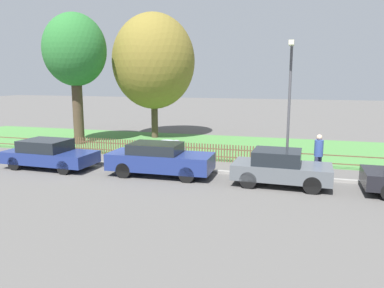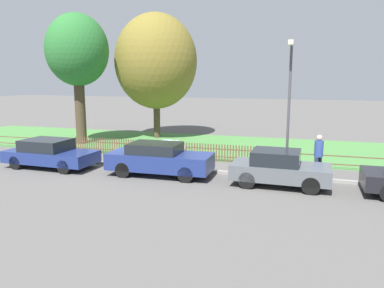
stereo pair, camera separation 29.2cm
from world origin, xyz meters
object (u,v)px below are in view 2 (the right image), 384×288
Objects in this scene: parked_car_silver_hatchback at (50,153)px; tree_behind_motorcycle at (156,62)px; tree_nearest_kerb at (77,51)px; pedestrian_near_fence at (319,153)px; parked_car_navy_estate at (279,168)px; street_lamp at (289,93)px; covered_motorcycle at (170,149)px; parked_car_black_saloon at (159,159)px.

parked_car_silver_hatchback is 0.51× the size of tree_behind_motorcycle.
tree_behind_motorcycle is at bearing 45.21° from tree_nearest_kerb.
parked_car_navy_estate is at bearing 176.19° from pedestrian_near_fence.
covered_motorcycle is at bearing 170.05° from street_lamp.
parked_car_silver_hatchback is 2.38× the size of pedestrian_near_fence.
street_lamp is at bearing 15.06° from parked_car_black_saloon.
street_lamp is (-1.28, -0.24, 2.50)m from pedestrian_near_fence.
tree_nearest_kerb reaches higher than pedestrian_near_fence.
parked_car_black_saloon is 5.01m from parked_car_navy_estate.
covered_motorcycle is 9.45m from tree_nearest_kerb.
tree_behind_motorcycle reaches higher than tree_nearest_kerb.
parked_car_navy_estate is 0.67× the size of street_lamp.
parked_car_navy_estate is at bearing -24.97° from tree_nearest_kerb.
covered_motorcycle is at bearing 118.06° from pedestrian_near_fence.
tree_behind_motorcycle is (-4.12, 9.55, 4.48)m from parked_car_black_saloon.
covered_motorcycle is 0.24× the size of tree_nearest_kerb.
covered_motorcycle is at bearing 30.45° from parked_car_silver_hatchback.
tree_nearest_kerb is (-12.76, 5.95, 5.00)m from parked_car_navy_estate.
tree_nearest_kerb is 13.81m from street_lamp.
tree_behind_motorcycle is (3.64, 3.67, -0.50)m from tree_nearest_kerb.
parked_car_black_saloon reaches higher than parked_car_silver_hatchback.
parked_car_black_saloon is 11.32m from tree_behind_motorcycle.
parked_car_silver_hatchback is at bearing -97.35° from tree_behind_motorcycle.
parked_car_navy_estate is at bearing -95.90° from street_lamp.
parked_car_navy_estate is (10.38, 0.14, 0.03)m from parked_car_silver_hatchback.
parked_car_navy_estate is at bearing 1.94° from parked_car_silver_hatchback.
tree_nearest_kerb is 5.19m from tree_behind_motorcycle.
covered_motorcycle is (-5.50, 2.60, -0.03)m from parked_car_navy_estate.
parked_car_black_saloon reaches higher than covered_motorcycle.
pedestrian_near_fence is (6.45, 1.78, 0.29)m from parked_car_black_saloon.
tree_nearest_kerb is at bearing 141.26° from parked_car_black_saloon.
parked_car_silver_hatchback is at bearing -178.03° from parked_car_navy_estate.
covered_motorcycle is (4.89, 2.74, 0.00)m from parked_car_silver_hatchback.
tree_behind_motorcycle reaches higher than parked_car_navy_estate.
tree_nearest_kerb is (-7.27, 3.35, 5.03)m from covered_motorcycle.
street_lamp is at bearing -40.76° from tree_behind_motorcycle.
parked_car_silver_hatchback is 5.60m from covered_motorcycle.
parked_car_navy_estate is 1.98× the size of covered_motorcycle.
parked_car_silver_hatchback is 1.14× the size of parked_car_navy_estate.
parked_car_black_saloon is at bearing -163.38° from street_lamp.
street_lamp is (5.66, -0.99, 2.84)m from covered_motorcycle.
covered_motorcycle is at bearing -24.72° from tree_nearest_kerb.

